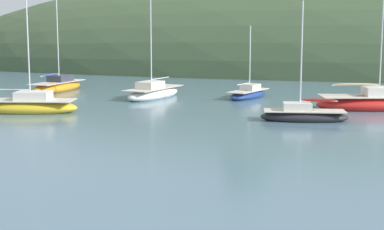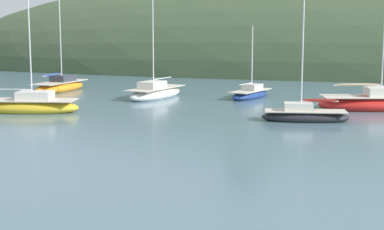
% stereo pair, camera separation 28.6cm
% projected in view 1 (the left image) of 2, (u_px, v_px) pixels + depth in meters
% --- Properties ---
extents(sailboat_yellow_far, '(3.42, 5.49, 6.01)m').
position_uv_depth(sailboat_yellow_far, '(248.00, 94.00, 47.23)').
color(sailboat_yellow_far, navy).
rests_on(sailboat_yellow_far, ground).
extents(sailboat_grey_yawl, '(4.02, 7.27, 8.79)m').
position_uv_depth(sailboat_grey_yawl, '(153.00, 93.00, 47.23)').
color(sailboat_grey_yawl, white).
rests_on(sailboat_grey_yawl, ground).
extents(sailboat_white_near, '(8.39, 4.40, 10.97)m').
position_uv_depth(sailboat_white_near, '(374.00, 103.00, 40.58)').
color(sailboat_white_near, red).
rests_on(sailboat_white_near, ground).
extents(sailboat_blue_center, '(7.38, 3.49, 9.70)m').
position_uv_depth(sailboat_blue_center, '(26.00, 106.00, 39.18)').
color(sailboat_blue_center, gold).
rests_on(sailboat_blue_center, ground).
extents(sailboat_red_portside, '(3.25, 7.13, 9.77)m').
position_uv_depth(sailboat_red_portside, '(57.00, 86.00, 52.38)').
color(sailboat_red_portside, orange).
rests_on(sailboat_red_portside, ground).
extents(sailboat_black_sloop, '(5.53, 2.42, 7.46)m').
position_uv_depth(sailboat_black_sloop, '(304.00, 115.00, 35.61)').
color(sailboat_black_sloop, '#232328').
rests_on(sailboat_black_sloop, ground).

